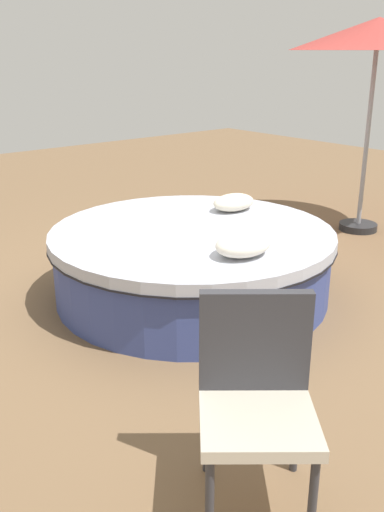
{
  "coord_description": "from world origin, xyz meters",
  "views": [
    {
      "loc": [
        2.91,
        3.48,
        2.0
      ],
      "look_at": [
        0.0,
        0.0,
        0.35
      ],
      "focal_mm": 39.72,
      "sensor_mm": 36.0,
      "label": 1
    }
  ],
  "objects_px": {
    "patio_chair": "(256,386)",
    "patio_umbrella": "(378,37)",
    "throw_pillow_1": "(234,202)",
    "throw_pillow_0": "(243,244)",
    "round_bed": "(192,262)"
  },
  "relations": [
    {
      "from": "throw_pillow_0",
      "to": "patio_chair",
      "type": "bearing_deg",
      "value": 47.41
    },
    {
      "from": "patio_chair",
      "to": "patio_umbrella",
      "type": "height_order",
      "value": "patio_umbrella"
    },
    {
      "from": "round_bed",
      "to": "patio_umbrella",
      "type": "distance_m",
      "value": 3.29
    },
    {
      "from": "throw_pillow_1",
      "to": "patio_chair",
      "type": "height_order",
      "value": "patio_chair"
    },
    {
      "from": "throw_pillow_1",
      "to": "patio_umbrella",
      "type": "bearing_deg",
      "value": 179.12
    },
    {
      "from": "throw_pillow_0",
      "to": "patio_chair",
      "type": "height_order",
      "value": "patio_chair"
    },
    {
      "from": "throw_pillow_1",
      "to": "round_bed",
      "type": "bearing_deg",
      "value": 17.48
    },
    {
      "from": "patio_umbrella",
      "to": "throw_pillow_1",
      "type": "bearing_deg",
      "value": -0.88
    },
    {
      "from": "throw_pillow_0",
      "to": "patio_chair",
      "type": "distance_m",
      "value": 1.68
    },
    {
      "from": "throw_pillow_0",
      "to": "round_bed",
      "type": "bearing_deg",
      "value": -99.41
    },
    {
      "from": "round_bed",
      "to": "throw_pillow_1",
      "type": "relative_size",
      "value": 5.47
    },
    {
      "from": "round_bed",
      "to": "throw_pillow_1",
      "type": "distance_m",
      "value": 0.81
    },
    {
      "from": "patio_chair",
      "to": "patio_umbrella",
      "type": "bearing_deg",
      "value": -112.01
    },
    {
      "from": "round_bed",
      "to": "patio_chair",
      "type": "distance_m",
      "value": 2.34
    },
    {
      "from": "throw_pillow_1",
      "to": "throw_pillow_0",
      "type": "bearing_deg",
      "value": 49.33
    }
  ]
}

